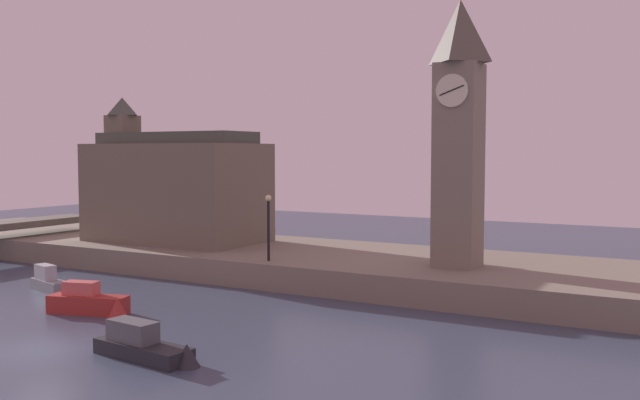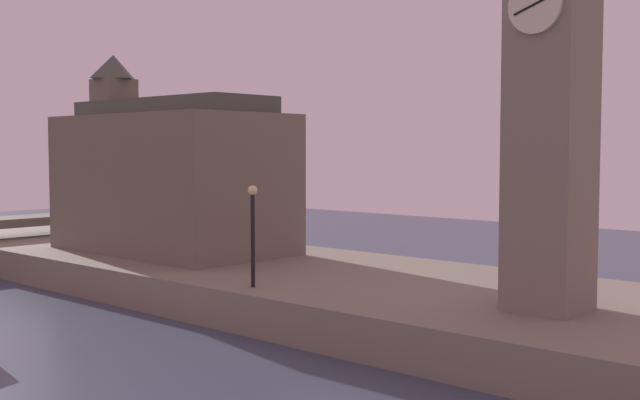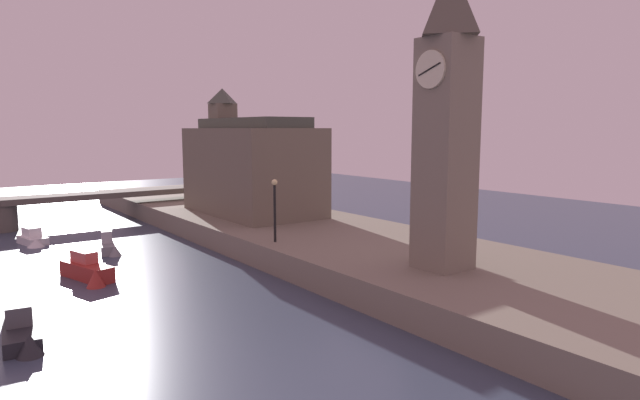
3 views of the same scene
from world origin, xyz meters
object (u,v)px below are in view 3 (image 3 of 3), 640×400
at_px(streetlamp, 275,203).
at_px(boat_dinghy_red, 88,270).
at_px(boat_ferry_white, 33,239).
at_px(boat_cruiser_grey, 109,245).
at_px(boat_barge_dark, 23,330).
at_px(parliament_hall, 251,167).
at_px(clock_tower, 446,114).

height_order(streetlamp, boat_dinghy_red, streetlamp).
distance_m(streetlamp, boat_ferry_white, 19.27).
relative_size(boat_cruiser_grey, boat_ferry_white, 1.06).
bearing_deg(boat_ferry_white, streetlamp, 34.86).
bearing_deg(boat_dinghy_red, boat_barge_dark, -28.73).
xyz_separation_m(streetlamp, boat_ferry_white, (-15.55, -10.83, -3.46)).
distance_m(parliament_hall, boat_dinghy_red, 16.92).
relative_size(clock_tower, boat_cruiser_grey, 4.06).
bearing_deg(streetlamp, clock_tower, 18.54).
xyz_separation_m(boat_barge_dark, boat_cruiser_grey, (-13.89, 7.02, 0.03)).
xyz_separation_m(parliament_hall, boat_dinghy_red, (7.52, -14.41, -4.69)).
relative_size(clock_tower, boat_ferry_white, 4.31).
relative_size(parliament_hall, boat_dinghy_red, 2.66).
bearing_deg(boat_barge_dark, clock_tower, 71.28).
bearing_deg(streetlamp, parliament_hall, 157.85).
distance_m(parliament_hall, boat_barge_dark, 24.50).
bearing_deg(boat_dinghy_red, clock_tower, 44.38).
bearing_deg(parliament_hall, streetlamp, -22.15).
distance_m(boat_ferry_white, boat_dinghy_red, 12.08).
bearing_deg(streetlamp, boat_barge_dark, -73.60).
height_order(clock_tower, boat_barge_dark, clock_tower).
bearing_deg(clock_tower, streetlamp, -161.46).
relative_size(boat_ferry_white, boat_dinghy_red, 0.73).
bearing_deg(boat_barge_dark, parliament_hall, 129.20).
height_order(clock_tower, boat_cruiser_grey, clock_tower).
bearing_deg(clock_tower, parliament_hall, 177.01).
xyz_separation_m(boat_cruiser_grey, boat_ferry_white, (-5.82, -3.73, -0.09)).
bearing_deg(boat_cruiser_grey, clock_tower, 27.89).
distance_m(clock_tower, streetlamp, 11.80).
height_order(clock_tower, boat_ferry_white, clock_tower).
xyz_separation_m(clock_tower, boat_barge_dark, (-5.93, -17.52, -8.49)).
bearing_deg(boat_cruiser_grey, parliament_hall, 96.36).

